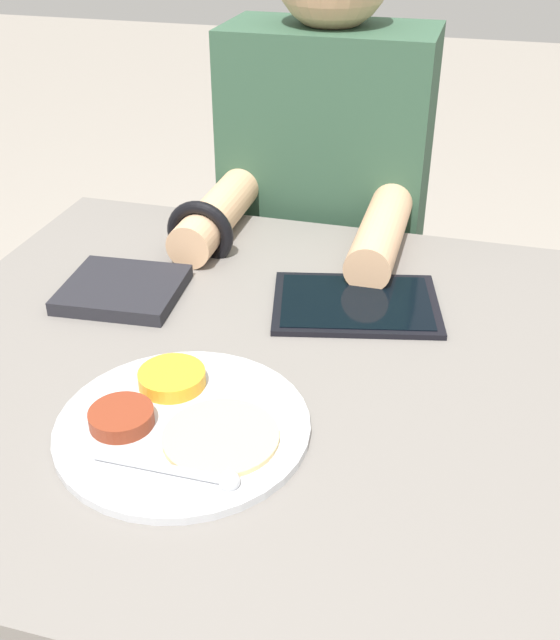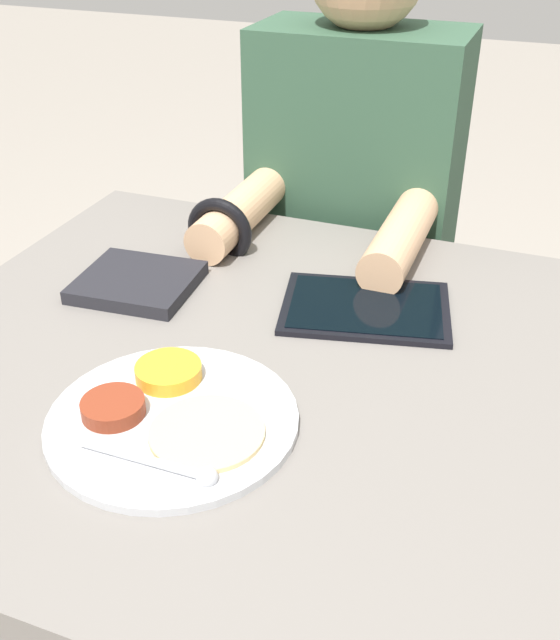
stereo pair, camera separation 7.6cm
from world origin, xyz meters
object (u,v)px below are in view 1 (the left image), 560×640
red_notebook (123,290)px  thali_tray (180,422)px  tablet_device (356,304)px  person_diner (322,266)px

red_notebook → thali_tray: bearing=-53.4°
red_notebook → tablet_device: size_ratio=0.67×
thali_tray → red_notebook: size_ratio=1.61×
red_notebook → tablet_device: 0.33m
thali_tray → person_diner: (0.01, 0.71, -0.16)m
thali_tray → tablet_device: thali_tray is taller
thali_tray → red_notebook: 0.32m
red_notebook → person_diner: person_diner is taller
red_notebook → tablet_device: (0.33, 0.06, -0.00)m
tablet_device → thali_tray: bearing=-114.0°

